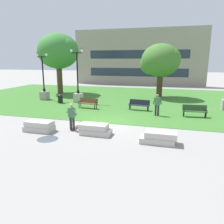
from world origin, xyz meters
TOP-DOWN VIEW (x-y plane):
  - ground_plane at (0.00, 0.00)m, footprint 140.00×140.00m
  - grass_lawn at (0.00, 10.00)m, footprint 40.00×20.00m
  - concrete_block_center at (-3.44, -2.67)m, footprint 1.80×0.90m
  - concrete_block_left at (0.07, -2.33)m, footprint 1.86×0.90m
  - concrete_block_right at (3.80, -2.75)m, footprint 1.90×0.90m
  - person_skateboarder at (-1.54, -1.99)m, footprint 0.99×0.58m
  - skateboard at (-1.50, -1.68)m, footprint 0.26×1.02m
  - puddle at (-2.21, -3.78)m, footprint 1.15×1.15m
  - park_bench_near_left at (-2.94, 4.26)m, footprint 1.85×0.75m
  - park_bench_near_right at (1.65, 4.71)m, footprint 1.84×0.71m
  - park_bench_far_left at (6.11, 3.55)m, footprint 1.83×0.65m
  - lamp_post_right at (-5.00, 6.74)m, footprint 1.32×0.80m
  - lamp_post_center at (-9.17, 7.07)m, footprint 1.32×0.80m
  - tree_far_left at (2.86, 11.92)m, footprint 4.57×4.36m
  - tree_near_left at (-9.84, 11.76)m, footprint 5.39×5.13m
  - trash_bin at (-6.53, 5.72)m, footprint 0.49×0.49m
  - person_bystander_near_lawn at (3.29, 3.12)m, footprint 0.74×0.32m
  - building_facade_distant at (-1.65, 24.50)m, footprint 22.56×1.03m

SIDE VIEW (x-z plane):
  - ground_plane at x=0.00m, z-range 0.00..0.00m
  - puddle at x=-2.21m, z-range 0.00..0.01m
  - grass_lawn at x=0.00m, z-range 0.00..0.02m
  - skateboard at x=-1.50m, z-range 0.02..0.15m
  - concrete_block_center at x=-3.44m, z-range -0.01..0.63m
  - concrete_block_left at x=0.07m, z-range -0.01..0.63m
  - concrete_block_right at x=3.80m, z-range -0.01..0.63m
  - trash_bin at x=-6.53m, z-range 0.02..0.98m
  - park_bench_near_left at x=-2.94m, z-range 0.09..0.99m
  - park_bench_near_right at x=1.65m, z-range 0.09..0.99m
  - park_bench_far_left at x=6.11m, z-range 0.09..0.99m
  - person_skateboarder at x=-1.54m, z-range 0.12..1.83m
  - person_bystander_near_lawn at x=3.29m, z-range 0.13..1.84m
  - lamp_post_center at x=-9.17m, z-range -1.49..3.59m
  - lamp_post_right at x=-5.00m, z-range -1.61..3.84m
  - tree_far_left at x=2.86m, z-range 1.13..7.22m
  - building_facade_distant at x=-1.65m, z-range -0.01..9.42m
  - tree_near_left at x=-9.84m, z-range 1.51..9.04m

